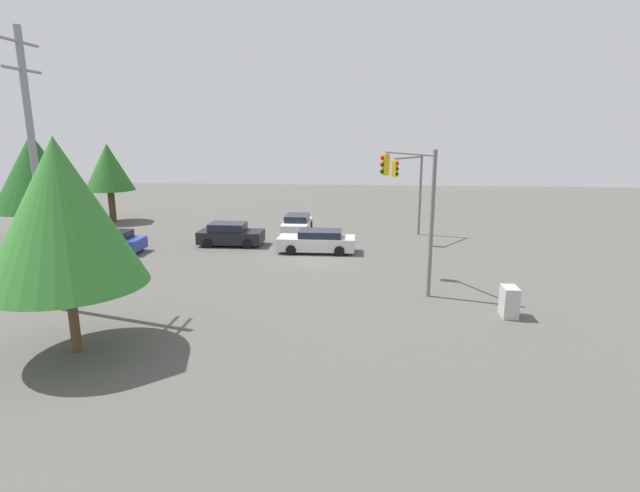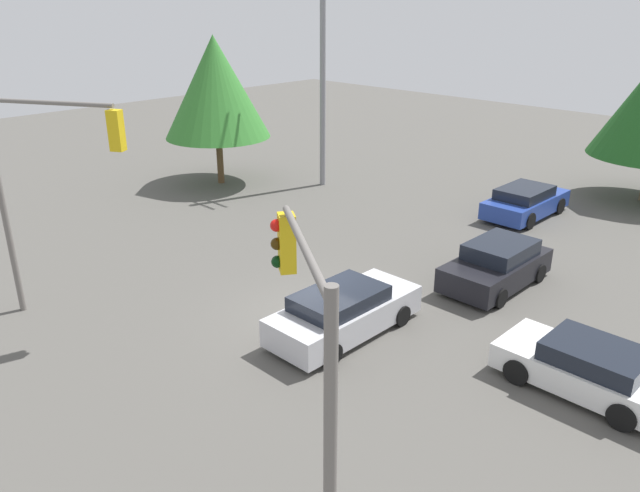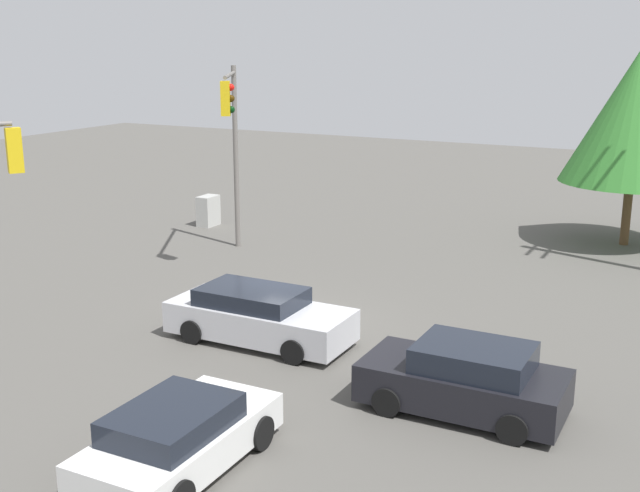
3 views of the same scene
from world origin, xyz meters
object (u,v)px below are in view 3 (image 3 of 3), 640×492
traffic_signal_cross (232,129)px  electrical_cabinet (208,211)px  sedan_white (179,438)px  sedan_dark (465,379)px  sedan_silver (258,316)px

traffic_signal_cross → electrical_cabinet: (-3.64, -3.71, -3.88)m
sedan_white → sedan_dark: size_ratio=0.98×
sedan_dark → traffic_signal_cross: traffic_signal_cross is taller
sedan_white → electrical_cabinet: size_ratio=3.27×
traffic_signal_cross → electrical_cabinet: 6.48m
sedan_dark → electrical_cabinet: size_ratio=3.34×
sedan_white → sedan_silver: sedan_silver is taller
sedan_silver → electrical_cabinet: bearing=-139.5°
traffic_signal_cross → electrical_cabinet: traffic_signal_cross is taller
traffic_signal_cross → electrical_cabinet: size_ratio=5.29×
sedan_white → traffic_signal_cross: size_ratio=0.62×
electrical_cabinet → sedan_silver: bearing=40.5°
sedan_silver → sedan_dark: bearing=76.2°
traffic_signal_cross → sedan_white: bearing=-0.2°
sedan_white → traffic_signal_cross: traffic_signal_cross is taller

